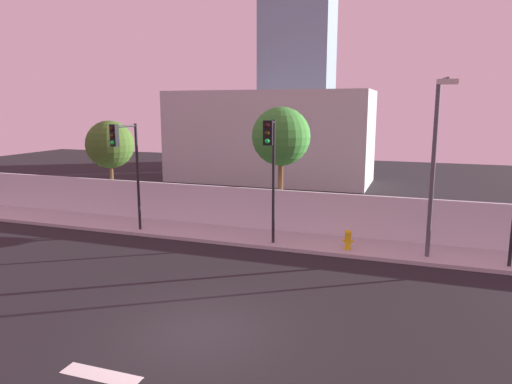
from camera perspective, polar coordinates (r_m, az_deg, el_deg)
name	(u,v)px	position (r m, az deg, el deg)	size (l,w,h in m)	color
ground_plane	(200,332)	(12.17, -6.89, -16.67)	(80.00, 80.00, 0.00)	black
sidewalk	(288,241)	(19.32, 3.96, -6.00)	(36.00, 2.40, 0.15)	#ADADAD
perimeter_wall	(296,211)	(20.29, 4.97, -2.38)	(36.00, 0.18, 1.80)	silver
traffic_light_left	(125,154)	(20.41, -15.74, 4.50)	(0.51, 1.41, 4.67)	black
traffic_light_center	(271,156)	(17.56, 1.81, 4.46)	(0.36, 1.34, 4.89)	black
street_lamp_curbside	(435,155)	(17.27, 21.11, 4.27)	(0.63, 1.81, 6.29)	#4C4C51
fire_hydrant	(348,239)	(18.16, 11.21, -5.65)	(0.44, 0.26, 0.77)	gold
roadside_tree_leftmost	(110,145)	(25.54, -17.48, 5.55)	(2.49, 2.49, 4.83)	brown
roadside_tree_midleft	(281,137)	(21.27, 3.08, 6.77)	(2.67, 2.67, 5.54)	brown
low_building_distant	(269,137)	(34.90, 1.65, 6.80)	(14.85, 6.00, 6.66)	#B2B2B2
tower_on_skyline	(298,14)	(47.46, 5.22, 20.96)	(6.66, 5.00, 28.49)	#6E899F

